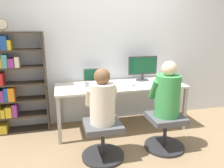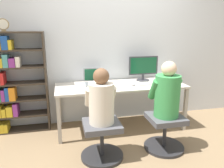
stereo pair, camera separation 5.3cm
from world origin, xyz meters
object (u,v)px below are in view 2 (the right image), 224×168
object	(u,v)px
person_at_monitor	(167,93)
desk_clock	(3,25)
desktop_monitor	(143,68)
bookshelf	(8,83)
keyboard	(149,83)
office_chair_left	(165,131)
person_at_laptop	(101,100)
office_chair_right	(102,139)
laptop	(94,81)

from	to	relation	value
person_at_monitor	desk_clock	size ratio (longest dim) A/B	4.13
desktop_monitor	desk_clock	world-z (taller)	desk_clock
bookshelf	desk_clock	size ratio (longest dim) A/B	8.79
desktop_monitor	keyboard	xyz separation A→B (m)	(0.00, -0.25, -0.20)
office_chair_left	person_at_laptop	distance (m)	0.99
desktop_monitor	person_at_laptop	bearing A→B (deg)	-132.68
desk_clock	bookshelf	bearing A→B (deg)	127.81
office_chair_left	person_at_monitor	bearing A→B (deg)	90.00
desktop_monitor	person_at_monitor	xyz separation A→B (m)	(-0.03, -0.93, -0.15)
desktop_monitor	office_chair_right	distance (m)	1.47
keyboard	desk_clock	xyz separation A→B (m)	(-2.06, 0.24, 0.89)
keyboard	person_at_monitor	size ratio (longest dim) A/B	0.54
person_at_laptop	desk_clock	world-z (taller)	desk_clock
desktop_monitor	office_chair_left	world-z (taller)	desktop_monitor
office_chair_left	bookshelf	bearing A→B (deg)	154.64
person_at_monitor	person_at_laptop	world-z (taller)	person_at_monitor
laptop	office_chair_right	xyz separation A→B (m)	(-0.05, -0.92, -0.52)
desktop_monitor	office_chair_right	size ratio (longest dim) A/B	0.94
person_at_laptop	office_chair_right	bearing A→B (deg)	-90.00
person_at_laptop	desk_clock	xyz separation A→B (m)	(-1.18, 0.94, 0.86)
keyboard	person_at_laptop	xyz separation A→B (m)	(-0.88, -0.70, 0.03)
person_at_monitor	person_at_laptop	size ratio (longest dim) A/B	1.07
office_chair_left	laptop	bearing A→B (deg)	131.63
office_chair_right	person_at_laptop	bearing A→B (deg)	90.00
keyboard	desk_clock	distance (m)	2.26
office_chair_left	person_at_laptop	xyz separation A→B (m)	(-0.85, -0.01, 0.51)
laptop	keyboard	size ratio (longest dim) A/B	0.79
person_at_monitor	desk_clock	world-z (taller)	desk_clock
person_at_laptop	bookshelf	distance (m)	1.58
laptop	person_at_laptop	xyz separation A→B (m)	(-0.05, -0.92, -0.01)
desktop_monitor	desk_clock	bearing A→B (deg)	-179.65
bookshelf	desk_clock	xyz separation A→B (m)	(0.04, -0.05, 0.83)
laptop	desk_clock	xyz separation A→B (m)	(-1.23, 0.03, 0.85)
office_chair_right	bookshelf	world-z (taller)	bookshelf
desktop_monitor	keyboard	bearing A→B (deg)	-89.67
keyboard	desk_clock	world-z (taller)	desk_clock
person_at_monitor	bookshelf	size ratio (longest dim) A/B	0.47
desk_clock	person_at_laptop	bearing A→B (deg)	-38.53
desk_clock	laptop	bearing A→B (deg)	-1.18
office_chair_right	desk_clock	bearing A→B (deg)	141.32
office_chair_right	person_at_monitor	bearing A→B (deg)	1.60
bookshelf	person_at_laptop	bearing A→B (deg)	-39.12
person_at_monitor	desktop_monitor	bearing A→B (deg)	88.10
desktop_monitor	person_at_monitor	bearing A→B (deg)	-91.90
laptop	desk_clock	size ratio (longest dim) A/B	1.78
person_at_monitor	bookshelf	xyz separation A→B (m)	(-2.07, 0.98, 0.01)
keyboard	office_chair_left	world-z (taller)	keyboard
laptop	person_at_laptop	distance (m)	0.92
office_chair_right	bookshelf	size ratio (longest dim) A/B	0.35
office_chair_left	desk_clock	bearing A→B (deg)	155.44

